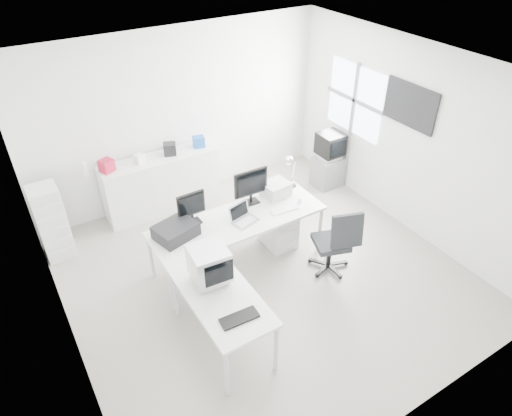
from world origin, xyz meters
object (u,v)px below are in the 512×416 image
main_desk (239,241)px  laptop (245,216)px  office_chair (331,240)px  tv_cabinet (328,171)px  drawer_pedestal (278,227)px  sideboard (162,183)px  inkjet_printer (176,231)px  laser_printer (276,189)px  crt_monitor (209,265)px  crt_tv (330,146)px  lcd_monitor_large (251,187)px  filing_cabinet (52,222)px  side_desk (222,318)px  lcd_monitor_small (191,208)px

main_desk → laptop: size_ratio=7.36×
office_chair → tv_cabinet: bearing=70.9°
drawer_pedestal → sideboard: (-1.07, 1.79, 0.17)m
inkjet_printer → tv_cabinet: bearing=0.6°
laser_printer → office_chair: (0.25, -0.99, -0.35)m
laser_printer → crt_monitor: crt_monitor is taller
crt_tv → laser_printer: bearing=-155.2°
lcd_monitor_large → filing_cabinet: 2.83m
laptop → inkjet_printer: bearing=153.6°
main_desk → filing_cabinet: filing_cabinet is taller
inkjet_printer → laser_printer: bearing=-10.3°
side_desk → inkjet_printer: (0.00, 1.20, 0.46)m
main_desk → inkjet_printer: 0.97m
laptop → filing_cabinet: 2.75m
sideboard → filing_cabinet: filing_cabinet is taller
laser_printer → filing_cabinet: (-2.88, 1.33, -0.31)m
laptop → crt_monitor: crt_monitor is taller
side_desk → office_chair: size_ratio=1.40×
tv_cabinet → lcd_monitor_large: bearing=-160.4°
main_desk → filing_cabinet: bearing=143.9°
laser_printer → sideboard: 2.01m
lcd_monitor_small → sideboard: 1.68m
main_desk → office_chair: size_ratio=2.40×
lcd_monitor_small → laser_printer: (1.30, -0.03, -0.13)m
laser_printer → crt_monitor: 1.93m
crt_monitor → crt_tv: (3.22, 1.82, -0.23)m
lcd_monitor_small → drawer_pedestal: bearing=-10.1°
main_desk → lcd_monitor_large: 0.77m
lcd_monitor_small → tv_cabinet: 3.10m
crt_tv → crt_monitor: bearing=-150.5°
lcd_monitor_large → laser_printer: bearing=-2.4°
lcd_monitor_large → filing_cabinet: size_ratio=0.47×
inkjet_printer → crt_monitor: 0.96m
side_desk → laptop: size_ratio=4.30×
inkjet_printer → laser_printer: (1.60, 0.12, 0.02)m
lcd_monitor_large → laser_printer: size_ratio=1.41×
drawer_pedestal → filing_cabinet: size_ratio=0.55×
side_desk → lcd_monitor_small: (0.30, 1.35, 0.61)m
crt_monitor → sideboard: (0.48, 2.69, -0.53)m
laptop → crt_tv: (2.32, 1.07, -0.09)m
lcd_monitor_large → office_chair: 1.31m
inkjet_printer → crt_monitor: bearing=-104.5°
lcd_monitor_large → sideboard: bearing=116.4°
laser_printer → sideboard: (-1.12, 1.62, -0.39)m
lcd_monitor_small → crt_tv: bearing=12.8°
drawer_pedestal → crt_tv: crt_tv is taller
lcd_monitor_large → crt_tv: lcd_monitor_large is taller
lcd_monitor_large → laser_printer: 0.43m
inkjet_printer → lcd_monitor_large: (1.20, 0.15, 0.17)m
side_desk → laser_printer: size_ratio=3.81×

